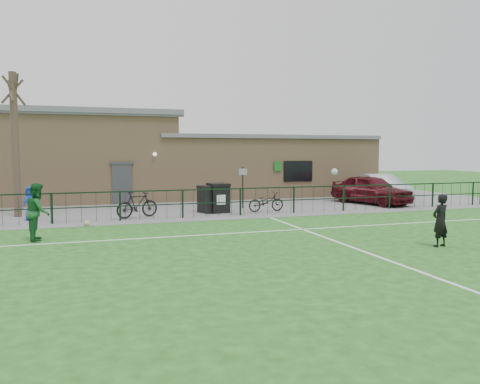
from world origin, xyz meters
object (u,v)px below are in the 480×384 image
object	(u,v)px
bicycle_e	(266,202)
ball_ground	(87,223)
car_maroon	(371,189)
outfield_player	(38,212)
bare_tree	(15,145)
bicycle_d	(137,205)
wheelie_bin_right	(218,199)
spectator_child	(31,203)
wheelie_bin_left	(209,200)
sign_post	(243,188)
car_silver	(381,187)

from	to	relation	value
bicycle_e	ball_ground	bearing A→B (deg)	99.65
car_maroon	outfield_player	xyz separation A→B (m)	(-15.53, -5.36, 0.12)
bare_tree	ball_ground	xyz separation A→B (m)	(2.74, -3.43, -2.89)
bicycle_d	bicycle_e	bearing A→B (deg)	-106.96
wheelie_bin_right	spectator_child	distance (m)	7.73
bicycle_d	outfield_player	world-z (taller)	outfield_player
wheelie_bin_right	ball_ground	xyz separation A→B (m)	(-5.63, -2.19, -0.52)
outfield_player	spectator_child	bearing A→B (deg)	6.62
wheelie_bin_left	spectator_child	world-z (taller)	spectator_child
bicycle_d	bicycle_e	world-z (taller)	bicycle_d
spectator_child	outfield_player	distance (m)	4.58
bicycle_d	spectator_child	distance (m)	4.14
bare_tree	outfield_player	xyz separation A→B (m)	(1.32, -5.78, -2.11)
ball_ground	sign_post	bearing A→B (deg)	24.50
bicycle_e	ball_ground	world-z (taller)	bicycle_e
wheelie_bin_right	bicycle_d	distance (m)	3.70
wheelie_bin_left	ball_ground	world-z (taller)	wheelie_bin_left
car_maroon	bicycle_e	size ratio (longest dim) A/B	2.61
wheelie_bin_left	bicycle_d	xyz separation A→B (m)	(-3.22, -0.69, -0.02)
car_maroon	ball_ground	world-z (taller)	car_maroon
wheelie_bin_right	bicycle_e	distance (m)	2.19
wheelie_bin_left	bicycle_e	bearing A→B (deg)	-28.49
wheelie_bin_left	sign_post	bearing A→B (deg)	9.41
wheelie_bin_left	outfield_player	distance (m)	8.07
sign_post	bicycle_d	world-z (taller)	sign_post
wheelie_bin_left	bicycle_e	size ratio (longest dim) A/B	0.66
car_maroon	bicycle_e	world-z (taller)	car_maroon
bare_tree	bicycle_e	xyz separation A→B (m)	(10.51, -1.65, -2.53)
wheelie_bin_left	ball_ground	bearing A→B (deg)	-175.09
car_silver	bicycle_e	xyz separation A→B (m)	(-7.96, -2.70, -0.28)
wheelie_bin_right	wheelie_bin_left	bearing A→B (deg)	168.67
car_maroon	ball_ground	xyz separation A→B (m)	(-14.12, -3.01, -0.66)
bare_tree	car_silver	world-z (taller)	bare_tree
wheelie_bin_right	outfield_player	bearing A→B (deg)	-151.76
car_silver	sign_post	bearing A→B (deg)	-165.78
car_silver	bicycle_e	world-z (taller)	car_silver
spectator_child	car_maroon	bearing A→B (deg)	27.84
car_maroon	spectator_child	bearing A→B (deg)	166.42
bicycle_e	spectator_child	world-z (taller)	spectator_child
car_maroon	ball_ground	bearing A→B (deg)	175.51
sign_post	wheelie_bin_right	bearing A→B (deg)	-144.80
bare_tree	wheelie_bin_right	distance (m)	8.79
car_silver	ball_ground	world-z (taller)	car_silver
car_silver	bicycle_e	distance (m)	8.41
spectator_child	ball_ground	distance (m)	3.08
sign_post	spectator_child	xyz separation A→B (m)	(-9.24, -1.08, -0.32)
ball_ground	bare_tree	bearing A→B (deg)	128.64
bicycle_e	outfield_player	size ratio (longest dim) A/B	0.95
car_silver	bare_tree	bearing A→B (deg)	-170.64
bare_tree	bicycle_d	size ratio (longest dim) A/B	3.31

